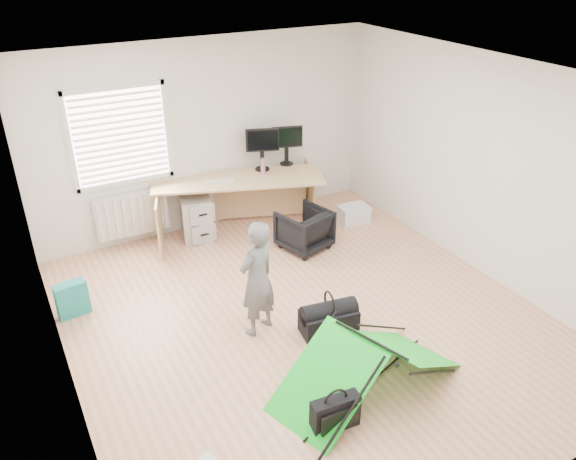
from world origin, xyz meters
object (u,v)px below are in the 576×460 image
thermos (263,166)px  duffel_bag (329,321)px  desk (239,204)px  monitor_right (286,151)px  person (257,279)px  kite (369,364)px  laptop_bag (335,413)px  monitor_left (262,155)px  storage_crate (353,214)px  filing_cabinet (196,216)px  office_chair (304,229)px

thermos → duffel_bag: size_ratio=0.37×
desk → monitor_right: (0.86, 0.14, 0.62)m
thermos → person: bearing=-118.3°
kite → laptop_bag: kite is taller
monitor_left → laptop_bag: (-1.29, -3.94, -0.88)m
person → storage_crate: person is taller
desk → storage_crate: bearing=0.0°
monitor_right → storage_crate: bearing=-26.3°
filing_cabinet → monitor_left: (1.07, 0.02, 0.73)m
monitor_left → duffel_bag: (-0.60, -2.77, -0.91)m
office_chair → kite: 2.76m
monitor_left → storage_crate: size_ratio=1.08×
thermos → laptop_bag: thermos is taller
office_chair → kite: same height
filing_cabinet → kite: bearing=-70.8°
desk → person: 2.40m
monitor_left → duffel_bag: 2.98m
monitor_left → laptop_bag: 4.24m
person → desk: bearing=-131.7°
desk → storage_crate: desk is taller
thermos → person: person is taller
desk → monitor_right: monitor_right is taller
desk → office_chair: bearing=-39.3°
office_chair → thermos: bearing=-94.3°
laptop_bag → duffel_bag: bearing=65.4°
kite → monitor_left: bearing=60.6°
kite → monitor_right: bearing=54.7°
filing_cabinet → duffel_bag: 2.80m
filing_cabinet → laptop_bag: size_ratio=1.43×
monitor_left → storage_crate: 1.65m
monitor_right → thermos: 0.51m
monitor_right → thermos: bearing=-143.4°
thermos → laptop_bag: 4.06m
thermos → duffel_bag: thermos is taller
filing_cabinet → monitor_right: bearing=15.3°
monitor_right → kite: 3.94m
monitor_right → duffel_bag: (-1.01, -2.79, -0.90)m
storage_crate → filing_cabinet: bearing=162.8°
kite → person: bearing=93.6°
desk → thermos: size_ratio=10.47×
thermos → office_chair: 1.12m
person → kite: 1.45m
filing_cabinet → office_chair: bearing=-27.3°
monitor_right → kite: (-1.15, -3.69, -0.75)m
monitor_left → desk: bearing=-143.8°
desk → filing_cabinet: size_ratio=3.78×
monitor_left → duffel_bag: size_ratio=0.78×
office_chair → monitor_left: bearing=-99.1°
monitor_right → storage_crate: (0.75, -0.72, -0.91)m
person → laptop_bag: (-0.03, -1.57, -0.50)m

